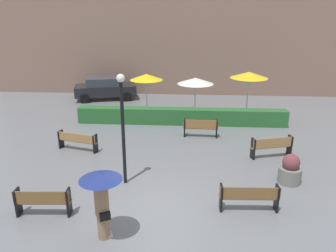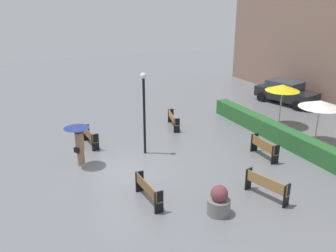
# 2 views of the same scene
# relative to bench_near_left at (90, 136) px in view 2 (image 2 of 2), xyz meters

# --- Properties ---
(ground_plane) EXTENTS (60.00, 60.00, 0.00)m
(ground_plane) POSITION_rel_bench_near_left_xyz_m (3.32, 0.62, -0.50)
(ground_plane) COLOR slate
(bench_near_left) EXTENTS (1.67, 0.46, 0.86)m
(bench_near_left) POSITION_rel_bench_near_left_xyz_m (0.00, 0.00, 0.00)
(bench_near_left) COLOR brown
(bench_near_left) RESTS_ON ground
(bench_back_row) EXTENTS (1.70, 0.43, 0.90)m
(bench_back_row) POSITION_rel_bench_near_left_xyz_m (4.89, 7.04, 0.02)
(bench_back_row) COLOR olive
(bench_back_row) RESTS_ON ground
(bench_far_right) EXTENTS (1.82, 0.80, 0.90)m
(bench_far_right) POSITION_rel_bench_near_left_xyz_m (7.82, 4.78, 0.03)
(bench_far_right) COLOR #9E7242
(bench_far_right) RESTS_ON ground
(bench_far_left) EXTENTS (1.89, 0.79, 0.82)m
(bench_far_left) POSITION_rel_bench_near_left_xyz_m (-0.61, 4.97, -0.01)
(bench_far_left) COLOR #9E7242
(bench_far_left) RESTS_ON ground
(bench_near_right) EXTENTS (1.83, 0.40, 0.85)m
(bench_near_right) POSITION_rel_bench_near_left_xyz_m (6.19, 0.65, 0.01)
(bench_near_right) COLOR brown
(bench_near_right) RESTS_ON ground
(pedestrian_with_umbrella) EXTENTS (1.11, 1.11, 1.97)m
(pedestrian_with_umbrella) POSITION_rel_bench_near_left_xyz_m (2.09, -0.95, 0.84)
(pedestrian_with_umbrella) COLOR #8C6B4C
(pedestrian_with_umbrella) RESTS_ON ground
(planter_pot) EXTENTS (0.81, 0.81, 1.09)m
(planter_pot) POSITION_rel_bench_near_left_xyz_m (7.96, 2.60, -0.03)
(planter_pot) COLOR slate
(planter_pot) RESTS_ON ground
(lamp_post) EXTENTS (0.28, 0.28, 3.95)m
(lamp_post) POSITION_rel_bench_near_left_xyz_m (2.06, 2.18, 1.91)
(lamp_post) COLOR black
(lamp_post) RESTS_ON ground
(patio_umbrella_yellow) EXTENTS (1.93, 1.93, 2.46)m
(patio_umbrella_yellow) POSITION_rel_bench_near_left_xyz_m (1.77, 10.69, 1.77)
(patio_umbrella_yellow) COLOR silver
(patio_umbrella_yellow) RESTS_ON ground
(patio_umbrella_white) EXTENTS (2.10, 2.10, 2.29)m
(patio_umbrella_white) POSITION_rel_bench_near_left_xyz_m (4.64, 10.57, 1.61)
(patio_umbrella_white) COLOR silver
(patio_umbrella_white) RESTS_ON ground
(hedge_strip) EXTENTS (11.41, 0.70, 0.87)m
(hedge_strip) POSITION_rel_bench_near_left_xyz_m (3.88, 9.02, -0.07)
(hedge_strip) COLOR #28602D
(hedge_strip) RESTS_ON ground
(parked_car) EXTENTS (4.50, 2.77, 1.57)m
(parked_car) POSITION_rel_bench_near_left_xyz_m (-1.67, 14.24, 0.31)
(parked_car) COLOR black
(parked_car) RESTS_ON ground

